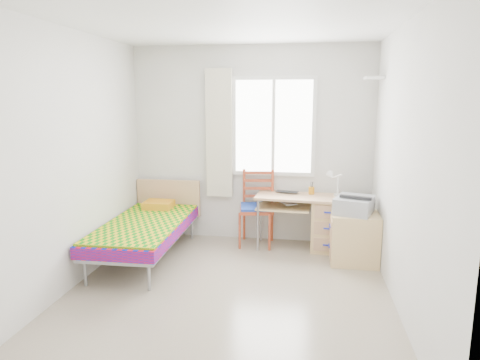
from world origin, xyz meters
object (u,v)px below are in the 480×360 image
desk (322,220)px  cabinet (354,238)px  bed (147,226)px  printer (354,205)px  chair (257,203)px

desk → cabinet: bearing=-44.4°
bed → desk: (2.10, 0.62, -0.01)m
bed → desk: bearing=15.8°
bed → printer: 2.48m
printer → bed: bearing=-156.2°
chair → cabinet: chair is taller
bed → cabinet: bed is taller
desk → printer: printer is taller
bed → printer: bearing=4.8°
bed → chair: size_ratio=1.89×
desk → chair: (-0.84, 0.08, 0.18)m
bed → cabinet: (2.46, 0.22, -0.09)m
bed → cabinet: bearing=4.3°
chair → cabinet: bearing=-31.0°
desk → cabinet: desk is taller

